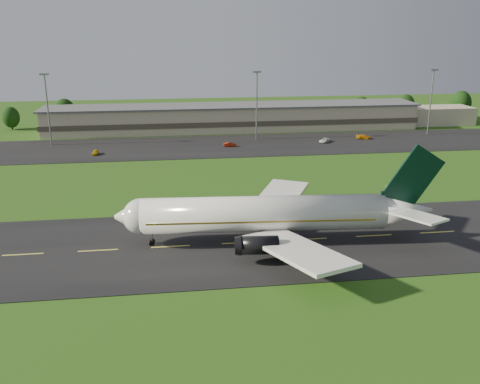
{
  "coord_description": "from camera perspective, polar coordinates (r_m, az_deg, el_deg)",
  "views": [
    {
      "loc": [
        -21.85,
        -77.42,
        32.76
      ],
      "look_at": [
        -10.0,
        8.0,
        6.0
      ],
      "focal_mm": 40.0,
      "sensor_mm": 36.0,
      "label": 1
    }
  ],
  "objects": [
    {
      "name": "tree_line",
      "position": [
        195.9,
        10.58,
        8.82
      ],
      "size": [
        195.98,
        9.13,
        10.34
      ],
      "color": "black",
      "rests_on": "ground"
    },
    {
      "name": "light_mast_east",
      "position": [
        178.55,
        19.75,
        9.81
      ],
      "size": [
        2.4,
        1.2,
        20.35
      ],
      "color": "gray",
      "rests_on": "ground"
    },
    {
      "name": "light_mast_west",
      "position": [
        162.11,
        -19.9,
        9.13
      ],
      "size": [
        2.4,
        1.2,
        20.35
      ],
      "color": "gray",
      "rests_on": "ground"
    },
    {
      "name": "ground",
      "position": [
        86.85,
        7.31,
        -5.07
      ],
      "size": [
        360.0,
        360.0,
        0.0
      ],
      "primitive_type": "plane",
      "color": "#294C13",
      "rests_on": "ground"
    },
    {
      "name": "taxiway",
      "position": [
        86.84,
        7.31,
        -5.04
      ],
      "size": [
        220.0,
        30.0,
        0.1
      ],
      "primitive_type": "cube",
      "color": "black",
      "rests_on": "ground"
    },
    {
      "name": "light_mast_centre",
      "position": [
        160.94,
        1.79,
        10.08
      ],
      "size": [
        2.4,
        1.2,
        20.35
      ],
      "color": "gray",
      "rests_on": "ground"
    },
    {
      "name": "service_vehicle_c",
      "position": [
        160.06,
        9.02,
        5.48
      ],
      "size": [
        4.46,
        4.65,
        1.23
      ],
      "primitive_type": "imported",
      "rotation": [
        0.0,
        0.0,
        -0.73
      ],
      "color": "silver",
      "rests_on": "apron"
    },
    {
      "name": "service_vehicle_b",
      "position": [
        152.33,
        -1.08,
        5.09
      ],
      "size": [
        3.67,
        1.4,
        1.2
      ],
      "primitive_type": "imported",
      "rotation": [
        0.0,
        0.0,
        1.53
      ],
      "color": "maroon",
      "rests_on": "apron"
    },
    {
      "name": "terminal",
      "position": [
        178.22,
        1.34,
        7.94
      ],
      "size": [
        145.0,
        16.0,
        8.4
      ],
      "color": "#BDAD90",
      "rests_on": "ground"
    },
    {
      "name": "service_vehicle_d",
      "position": [
        167.16,
        13.06,
        5.76
      ],
      "size": [
        4.74,
        2.45,
        1.31
      ],
      "primitive_type": "imported",
      "rotation": [
        0.0,
        0.0,
        1.43
      ],
      "color": "orange",
      "rests_on": "apron"
    },
    {
      "name": "apron",
      "position": [
        154.51,
        0.41,
        5.02
      ],
      "size": [
        260.0,
        30.0,
        0.1
      ],
      "primitive_type": "cube",
      "color": "black",
      "rests_on": "ground"
    },
    {
      "name": "service_vehicle_a",
      "position": [
        147.82,
        -15.18,
        4.11
      ],
      "size": [
        1.48,
        3.6,
        1.22
      ],
      "primitive_type": "imported",
      "rotation": [
        0.0,
        0.0,
        -0.01
      ],
      "color": "#C3A20B",
      "rests_on": "apron"
    },
    {
      "name": "airliner",
      "position": [
        83.71,
        3.1,
        -2.4
      ],
      "size": [
        51.29,
        42.07,
        15.57
      ],
      "rotation": [
        0.0,
        0.0,
        -0.07
      ],
      "color": "white",
      "rests_on": "ground"
    }
  ]
}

